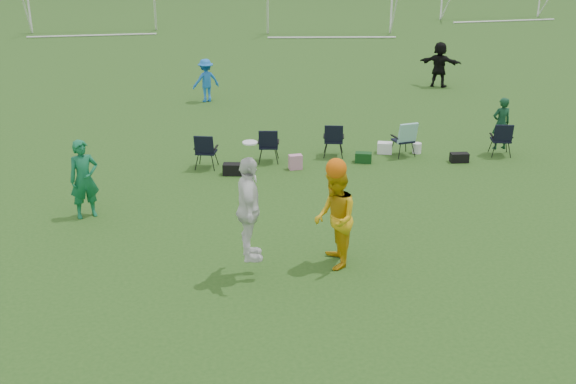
{
  "coord_description": "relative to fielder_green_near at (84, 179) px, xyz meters",
  "views": [
    {
      "loc": [
        -2.35,
        -11.04,
        6.36
      ],
      "look_at": [
        -1.14,
        2.39,
        1.25
      ],
      "focal_mm": 45.0,
      "sensor_mm": 36.0,
      "label": 1
    }
  ],
  "objects": [
    {
      "name": "fielder_black",
      "position": [
        11.85,
        12.63,
        0.0
      ],
      "size": [
        1.73,
        1.29,
        1.81
      ],
      "primitive_type": "imported",
      "rotation": [
        0.0,
        0.0,
        2.63
      ],
      "color": "black",
      "rests_on": "ground"
    },
    {
      "name": "center_contest",
      "position": [
        4.52,
        -3.12,
        0.28
      ],
      "size": [
        2.3,
        1.41,
        2.68
      ],
      "color": "white",
      "rests_on": "ground"
    },
    {
      "name": "goal_mid",
      "position": [
        9.54,
        27.47,
        1.02
      ],
      "size": [
        7.4,
        0.63,
        2.46
      ],
      "rotation": [
        0.0,
        0.0,
        -0.07
      ],
      "color": "white",
      "rests_on": "ground"
    },
    {
      "name": "fielder_blue",
      "position": [
        2.54,
        10.91,
        -0.11
      ],
      "size": [
        1.17,
        0.95,
        1.58
      ],
      "primitive_type": "imported",
      "rotation": [
        0.0,
        0.0,
        3.55
      ],
      "color": "blue",
      "rests_on": "ground"
    },
    {
      "name": "fielder_green_near",
      "position": [
        0.0,
        0.0,
        0.0
      ],
      "size": [
        0.78,
        0.67,
        1.81
      ],
      "primitive_type": "imported",
      "rotation": [
        0.0,
        0.0,
        0.43
      ],
      "color": "#12683F",
      "rests_on": "ground"
    },
    {
      "name": "sideline_setup",
      "position": [
        7.14,
        3.62,
        -0.4
      ],
      "size": [
        9.08,
        1.91,
        1.66
      ],
      "color": "#103A22",
      "rests_on": "ground"
    },
    {
      "name": "ground",
      "position": [
        5.54,
        -4.53,
        -0.9
      ],
      "size": [
        260.0,
        260.0,
        0.0
      ],
      "primitive_type": "plane",
      "color": "#254F18",
      "rests_on": "ground"
    }
  ]
}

